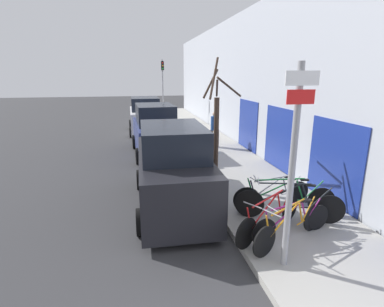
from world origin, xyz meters
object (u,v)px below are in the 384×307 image
at_px(bicycle_0, 290,226).
at_px(bicycle_5, 274,194).
at_px(bicycle_2, 270,217).
at_px(parked_car_2, 145,117).
at_px(bicycle_4, 284,198).
at_px(parked_car_0, 173,170).
at_px(signpost, 293,164).
at_px(pedestrian_near, 215,127).
at_px(street_tree, 216,132).
at_px(parked_car_1, 155,132).
at_px(traffic_light, 163,82).
at_px(bicycle_1, 293,222).
at_px(bicycle_3, 289,204).

bearing_deg(bicycle_0, bicycle_5, -42.20).
relative_size(bicycle_2, parked_car_2, 0.45).
xyz_separation_m(bicycle_4, parked_car_0, (-2.67, 1.28, 0.51)).
bearing_deg(signpost, pedestrian_near, 82.62).
height_order(pedestrian_near, street_tree, street_tree).
height_order(bicycle_2, parked_car_2, parked_car_2).
distance_m(signpost, parked_car_1, 9.20).
bearing_deg(parked_car_2, bicycle_0, -80.73).
bearing_deg(parked_car_1, traffic_light, 79.35).
distance_m(bicycle_1, parked_car_0, 3.37).
xyz_separation_m(bicycle_1, street_tree, (-0.82, 3.28, 1.39)).
bearing_deg(signpost, parked_car_0, 116.94).
xyz_separation_m(parked_car_1, parked_car_2, (-0.20, 5.57, -0.03)).
xyz_separation_m(signpost, parked_car_2, (-1.88, 14.56, -1.09)).
bearing_deg(street_tree, parked_car_1, 107.10).
bearing_deg(parked_car_1, bicycle_3, -72.90).
distance_m(bicycle_2, bicycle_5, 1.48).
bearing_deg(bicycle_4, bicycle_0, 169.80).
bearing_deg(signpost, bicycle_0, 54.69).
bearing_deg(bicycle_5, traffic_light, -2.97).
relative_size(parked_car_0, parked_car_2, 1.02).
relative_size(bicycle_3, parked_car_1, 0.53).
bearing_deg(bicycle_0, pedestrian_near, -31.31).
height_order(bicycle_0, bicycle_4, bicycle_4).
distance_m(bicycle_0, parked_car_1, 8.61).
bearing_deg(bicycle_4, parked_car_2, 25.32).
bearing_deg(parked_car_0, signpost, -61.67).
bearing_deg(traffic_light, bicycle_4, -85.30).
relative_size(bicycle_1, bicycle_3, 0.86).
bearing_deg(bicycle_2, parked_car_0, 8.85).
bearing_deg(bicycle_5, bicycle_4, -179.95).
distance_m(bicycle_1, parked_car_2, 13.94).
relative_size(parked_car_0, traffic_light, 1.05).
xyz_separation_m(signpost, bicycle_1, (0.63, 0.85, -1.60)).
bearing_deg(street_tree, bicycle_0, -79.17).
distance_m(bicycle_3, street_tree, 3.07).
bearing_deg(bicycle_5, bicycle_1, 160.28).
bearing_deg(bicycle_5, street_tree, 25.98).
xyz_separation_m(bicycle_3, parked_car_1, (-2.62, 7.39, 0.48)).
height_order(bicycle_5, street_tree, street_tree).
distance_m(bicycle_4, parked_car_0, 3.01).
bearing_deg(pedestrian_near, parked_car_2, 120.77).
height_order(bicycle_5, pedestrian_near, pedestrian_near).
height_order(signpost, bicycle_2, signpost).
relative_size(signpost, pedestrian_near, 2.12).
relative_size(bicycle_0, traffic_light, 0.47).
bearing_deg(pedestrian_near, parked_car_0, -115.00).
bearing_deg(bicycle_3, bicycle_0, 175.01).
bearing_deg(bicycle_4, traffic_light, 17.06).
height_order(signpost, pedestrian_near, signpost).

